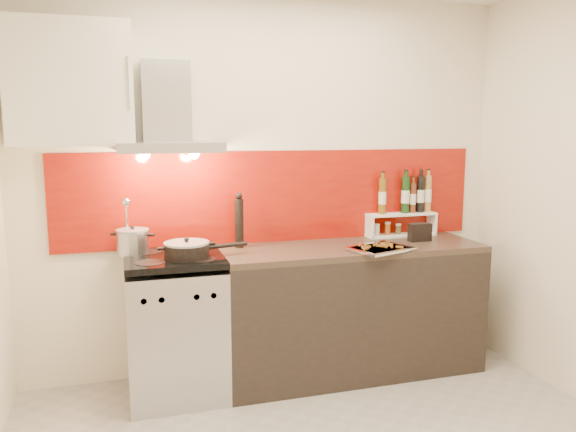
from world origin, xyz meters
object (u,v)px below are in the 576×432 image
object	(u,v)px
counter	(351,309)
pepper_mill	(239,221)
saute_pan	(188,250)
baking_tray	(380,248)
stock_pot	(133,241)
range_stove	(176,328)

from	to	relation	value
counter	pepper_mill	bearing A→B (deg)	167.85
saute_pan	baking_tray	xyz separation A→B (m)	(1.23, -0.11, -0.04)
stock_pot	saute_pan	distance (m)	0.39
stock_pot	pepper_mill	bearing A→B (deg)	1.43
saute_pan	pepper_mill	xyz separation A→B (m)	(0.37, 0.25, 0.12)
range_stove	baking_tray	world-z (taller)	baking_tray
range_stove	baking_tray	xyz separation A→B (m)	(1.31, -0.19, 0.47)
counter	saute_pan	size ratio (longest dim) A/B	3.39
stock_pot	range_stove	bearing A→B (deg)	-31.93
stock_pot	pepper_mill	world-z (taller)	pepper_mill
counter	saute_pan	xyz separation A→B (m)	(-1.12, -0.09, 0.51)
saute_pan	pepper_mill	distance (m)	0.46
pepper_mill	baking_tray	distance (m)	0.95
counter	pepper_mill	world-z (taller)	pepper_mill
baking_tray	counter	bearing A→B (deg)	119.62
pepper_mill	baking_tray	xyz separation A→B (m)	(0.86, -0.36, -0.16)
saute_pan	pepper_mill	size ratio (longest dim) A/B	1.43
pepper_mill	saute_pan	bearing A→B (deg)	-146.30
range_stove	counter	world-z (taller)	range_stove
saute_pan	baking_tray	bearing A→B (deg)	-5.26
range_stove	pepper_mill	world-z (taller)	pepper_mill
counter	baking_tray	distance (m)	0.52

